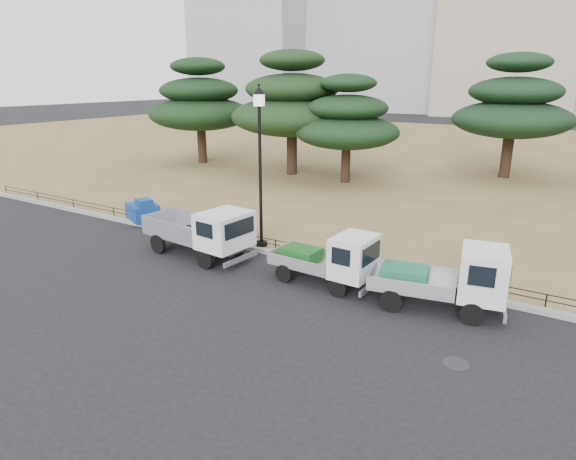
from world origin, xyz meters
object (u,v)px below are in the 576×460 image
Objects in this scene: truck_large at (202,229)px; truck_kei_rear at (448,278)px; truck_kei_front at (330,259)px; street_lamp at (260,142)px; tarp_pile at (143,211)px.

truck_kei_rear is at bearing 8.10° from truck_large.
truck_kei_rear is at bearing 6.00° from truck_kei_front.
tarp_pile is at bearing 178.83° from street_lamp.
truck_large is 1.15× the size of truck_kei_rear.
tarp_pile is (-13.89, 1.56, -0.39)m from truck_kei_rear.
truck_kei_front is (5.11, 0.16, -0.16)m from truck_large.
truck_large is 5.57m from tarp_pile.
truck_large is at bearing 171.88° from truck_kei_rear.
tarp_pile is at bearing 163.16° from truck_kei_rear.
truck_large is 0.76× the size of street_lamp.
truck_kei_rear is 0.66× the size of street_lamp.
truck_kei_rear reaches higher than tarp_pile.
truck_kei_front is 0.58× the size of street_lamp.
street_lamp reaches higher than truck_large.
tarp_pile is (-10.33, 1.76, -0.32)m from truck_kei_front.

